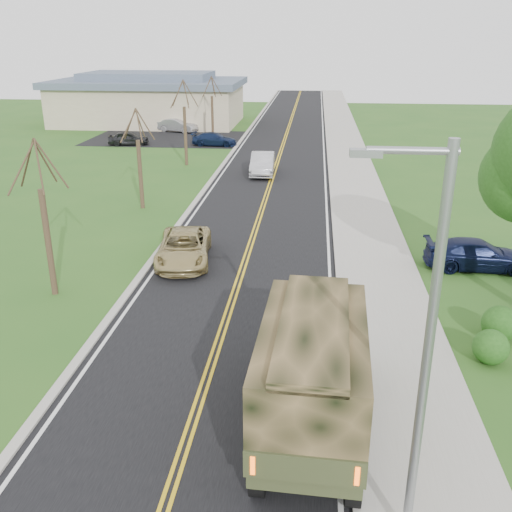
# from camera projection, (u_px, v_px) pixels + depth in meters

# --- Properties ---
(ground) EXTENTS (160.00, 160.00, 0.00)m
(ground) POSITION_uv_depth(u_px,v_px,m) (167.00, 500.00, 12.39)
(ground) COLOR #29551C
(ground) RESTS_ON ground
(road) EXTENTS (8.00, 120.00, 0.01)m
(road) POSITION_uv_depth(u_px,v_px,m) (281.00, 152.00, 49.50)
(road) COLOR black
(road) RESTS_ON ground
(curb_right) EXTENTS (0.30, 120.00, 0.12)m
(curb_right) POSITION_uv_depth(u_px,v_px,m) (329.00, 152.00, 49.09)
(curb_right) COLOR #9E998E
(curb_right) RESTS_ON ground
(sidewalk_right) EXTENTS (3.20, 120.00, 0.10)m
(sidewalk_right) POSITION_uv_depth(u_px,v_px,m) (349.00, 153.00, 48.92)
(sidewalk_right) COLOR #9E998E
(sidewalk_right) RESTS_ON ground
(curb_left) EXTENTS (0.30, 120.00, 0.10)m
(curb_left) POSITION_uv_depth(u_px,v_px,m) (233.00, 151.00, 49.88)
(curb_left) COLOR #9E998E
(curb_left) RESTS_ON ground
(street_light) EXTENTS (1.65, 0.22, 8.00)m
(street_light) POSITION_uv_depth(u_px,v_px,m) (423.00, 345.00, 9.86)
(street_light) COLOR gray
(street_light) RESTS_ON ground
(bare_tree_a) EXTENTS (1.93, 2.26, 6.08)m
(bare_tree_a) POSITION_uv_depth(u_px,v_px,m) (46.00, 230.00, 21.39)
(bare_tree_a) COLOR #38281C
(bare_tree_a) RESTS_ON ground
(bare_tree_b) EXTENTS (1.83, 2.14, 5.73)m
(bare_tree_b) POSITION_uv_depth(u_px,v_px,m) (140.00, 166.00, 32.58)
(bare_tree_b) COLOR #38281C
(bare_tree_b) RESTS_ON ground
(bare_tree_c) EXTENTS (2.04, 2.39, 6.42)m
(bare_tree_c) POSITION_uv_depth(u_px,v_px,m) (185.00, 129.00, 43.60)
(bare_tree_c) COLOR #38281C
(bare_tree_c) RESTS_ON ground
(bare_tree_d) EXTENTS (1.88, 2.20, 5.91)m
(bare_tree_d) POSITION_uv_depth(u_px,v_px,m) (212.00, 112.00, 54.81)
(bare_tree_d) COLOR #38281C
(bare_tree_d) RESTS_ON ground
(commercial_building) EXTENTS (25.50, 21.50, 5.65)m
(commercial_building) POSITION_uv_depth(u_px,v_px,m) (150.00, 99.00, 64.87)
(commercial_building) COLOR tan
(commercial_building) RESTS_ON ground
(military_truck) EXTENTS (2.66, 6.97, 3.43)m
(military_truck) POSITION_uv_depth(u_px,v_px,m) (313.00, 363.00, 13.96)
(military_truck) COLOR black
(military_truck) RESTS_ON ground
(suv_champagne) EXTENTS (2.86, 5.10, 1.35)m
(suv_champagne) POSITION_uv_depth(u_px,v_px,m) (184.00, 247.00, 25.27)
(suv_champagne) COLOR tan
(suv_champagne) RESTS_ON ground
(sedan_silver) EXTENTS (1.83, 4.75, 1.54)m
(sedan_silver) POSITION_uv_depth(u_px,v_px,m) (262.00, 164.00, 41.31)
(sedan_silver) COLOR silver
(sedan_silver) RESTS_ON ground
(pickup_navy) EXTENTS (4.44, 1.82, 1.29)m
(pickup_navy) POSITION_uv_depth(u_px,v_px,m) (477.00, 255.00, 24.52)
(pickup_navy) COLOR black
(pickup_navy) RESTS_ON ground
(lot_car_dark) EXTENTS (3.88, 2.11, 1.25)m
(lot_car_dark) POSITION_uv_depth(u_px,v_px,m) (128.00, 138.00, 52.48)
(lot_car_dark) COLOR black
(lot_car_dark) RESTS_ON ground
(lot_car_silver) EXTENTS (4.49, 2.77, 1.40)m
(lot_car_silver) POSITION_uv_depth(u_px,v_px,m) (178.00, 125.00, 59.61)
(lot_car_silver) COLOR #9E9DA2
(lot_car_silver) RESTS_ON ground
(lot_car_navy) EXTENTS (4.19, 1.88, 1.19)m
(lot_car_navy) POSITION_uv_depth(u_px,v_px,m) (214.00, 139.00, 52.19)
(lot_car_navy) COLOR #0F1B39
(lot_car_navy) RESTS_ON ground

